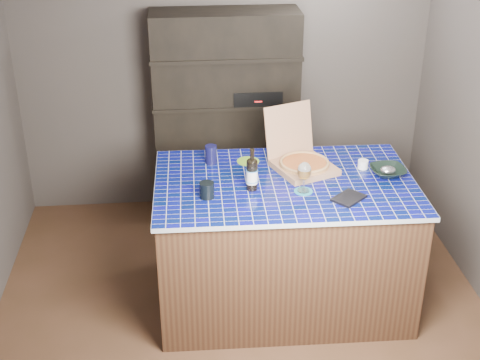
{
  "coord_description": "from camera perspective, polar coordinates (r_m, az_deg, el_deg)",
  "views": [
    {
      "loc": [
        -0.37,
        -3.75,
        2.99
      ],
      "look_at": [
        -0.02,
        0.0,
        1.08
      ],
      "focal_mm": 50.0,
      "sensor_mm": 36.0,
      "label": 1
    }
  ],
  "objects": [
    {
      "name": "tumbler",
      "position": [
        4.26,
        -2.84,
        -0.86
      ],
      "size": [
        0.09,
        0.09,
        0.1
      ],
      "primitive_type": "cylinder",
      "color": "black",
      "rests_on": "kitchen_island"
    },
    {
      "name": "pizza_box",
      "position": [
        4.64,
        5.35,
        1.59
      ],
      "size": [
        0.51,
        0.55,
        0.4
      ],
      "rotation": [
        0.0,
        0.0,
        0.37
      ],
      "color": "#B07B5B",
      "rests_on": "kitchen_island"
    },
    {
      "name": "navy_cup",
      "position": [
        4.71,
        -2.49,
        2.2
      ],
      "size": [
        0.08,
        0.08,
        0.13
      ],
      "primitive_type": "cylinder",
      "color": "black",
      "rests_on": "kitchen_island"
    },
    {
      "name": "green_trivet",
      "position": [
        4.75,
        0.69,
        1.62
      ],
      "size": [
        0.16,
        0.16,
        0.01
      ],
      "primitive_type": "cylinder",
      "color": "#72AB24",
      "rests_on": "kitchen_island"
    },
    {
      "name": "wine_glass",
      "position": [
        4.3,
        5.51,
        0.71
      ],
      "size": [
        0.09,
        0.09,
        0.2
      ],
      "color": "white",
      "rests_on": "teal_trivet"
    },
    {
      "name": "bowl",
      "position": [
        4.65,
        12.5,
        0.73
      ],
      "size": [
        0.25,
        0.25,
        0.06
      ],
      "primitive_type": "imported",
      "rotation": [
        0.0,
        0.0,
        0.05
      ],
      "color": "black",
      "rests_on": "kitchen_island"
    },
    {
      "name": "dvd_case",
      "position": [
        4.31,
        9.26,
        -1.53
      ],
      "size": [
        0.25,
        0.25,
        0.02
      ],
      "primitive_type": "cube",
      "rotation": [
        0.0,
        0.0,
        -0.84
      ],
      "color": "black",
      "rests_on": "kitchen_island"
    },
    {
      "name": "white_jar",
      "position": [
        4.72,
        10.45,
        1.33
      ],
      "size": [
        0.07,
        0.07,
        0.06
      ],
      "primitive_type": "cylinder",
      "color": "white",
      "rests_on": "kitchen_island"
    },
    {
      "name": "mead_bottle",
      "position": [
        4.32,
        1.02,
        0.54
      ],
      "size": [
        0.08,
        0.08,
        0.29
      ],
      "color": "black",
      "rests_on": "kitchen_island"
    },
    {
      "name": "foil_contents",
      "position": [
        4.65,
        12.51,
        0.85
      ],
      "size": [
        0.11,
        0.09,
        0.05
      ],
      "primitive_type": "ellipsoid",
      "color": "silver",
      "rests_on": "bowl"
    },
    {
      "name": "teal_trivet",
      "position": [
        4.36,
        5.43,
        -0.96
      ],
      "size": [
        0.12,
        0.12,
        0.01
      ],
      "primitive_type": "cylinder",
      "color": "teal",
      "rests_on": "kitchen_island"
    },
    {
      "name": "kitchen_island",
      "position": [
        4.72,
        3.7,
        -5.29
      ],
      "size": [
        1.76,
        1.14,
        0.96
      ],
      "rotation": [
        0.0,
        0.0,
        -0.02
      ],
      "color": "#4A2F1D",
      "rests_on": "floor"
    },
    {
      "name": "room",
      "position": [
        4.15,
        0.3,
        2.12
      ],
      "size": [
        3.5,
        3.5,
        3.5
      ],
      "color": "brown",
      "rests_on": "ground"
    },
    {
      "name": "shelving_unit",
      "position": [
        5.69,
        -1.17,
        5.4
      ],
      "size": [
        1.2,
        0.41,
        1.8
      ],
      "color": "black",
      "rests_on": "floor"
    }
  ]
}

